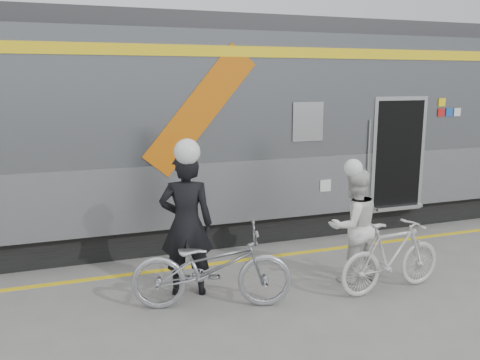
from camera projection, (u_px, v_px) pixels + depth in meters
name	position (u px, v px, depth m)	size (l,w,h in m)	color
ground	(298.00, 315.00, 6.56)	(90.00, 90.00, 0.00)	slate
train	(265.00, 126.00, 10.45)	(24.00, 3.17, 4.10)	black
safety_strip	(241.00, 260.00, 8.54)	(24.00, 0.12, 0.01)	yellow
man	(186.00, 224.00, 7.05)	(0.74, 0.49, 2.03)	black
bicycle_left	(212.00, 267.00, 6.70)	(0.74, 2.13, 1.12)	#9EA0A5
woman	(353.00, 226.00, 7.57)	(0.83, 0.65, 1.71)	white
bicycle_right	(392.00, 256.00, 7.23)	(0.49, 1.72, 1.03)	beige
helmet_man	(185.00, 139.00, 6.82)	(0.35, 0.35, 0.35)	white
helmet_woman	(356.00, 160.00, 7.37)	(0.27, 0.27, 0.27)	white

